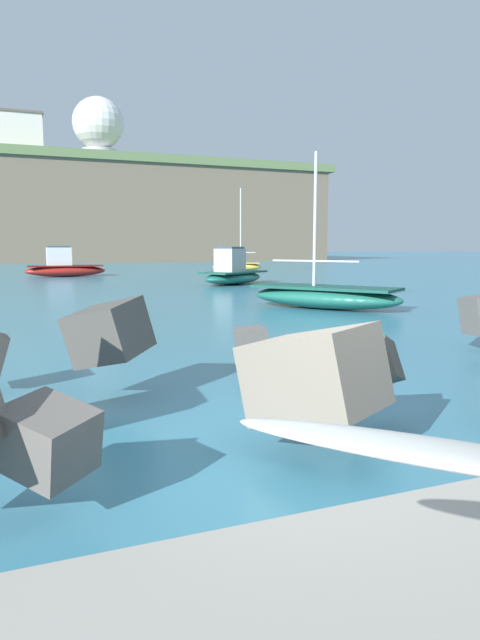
# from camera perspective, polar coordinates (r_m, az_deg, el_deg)

# --- Properties ---
(ground_plane) EXTENTS (400.00, 400.00, 0.00)m
(ground_plane) POSITION_cam_1_polar(r_m,az_deg,el_deg) (6.47, 6.78, -12.67)
(ground_plane) COLOR teal
(breakwater_jetty) EXTENTS (30.90, 6.10, 2.55)m
(breakwater_jetty) POSITION_cam_1_polar(r_m,az_deg,el_deg) (6.75, -5.53, -1.97)
(breakwater_jetty) COLOR #4C4944
(breakwater_jetty) RESTS_ON ground
(boat_near_left) EXTENTS (4.82, 5.83, 5.57)m
(boat_near_left) POSITION_cam_1_polar(r_m,az_deg,el_deg) (20.46, 8.60, 2.44)
(boat_near_left) COLOR #1E6656
(boat_near_left) RESTS_ON ground
(boat_near_centre) EXTENTS (4.80, 3.43, 7.43)m
(boat_near_centre) POSITION_cam_1_polar(r_m,az_deg,el_deg) (51.17, -0.31, 5.53)
(boat_near_centre) COLOR #EAC64C
(boat_near_centre) RESTS_ON ground
(boat_mid_centre) EXTENTS (5.32, 4.64, 2.22)m
(boat_mid_centre) POSITION_cam_1_polar(r_m,az_deg,el_deg) (33.27, -0.75, 4.79)
(boat_mid_centre) COLOR #1E6656
(boat_mid_centre) RESTS_ON ground
(boat_mid_right) EXTENTS (5.83, 1.76, 2.28)m
(boat_mid_right) POSITION_cam_1_polar(r_m,az_deg,el_deg) (43.83, -17.47, 5.14)
(boat_mid_right) COLOR maroon
(boat_mid_right) RESTS_ON ground
(radar_dome) EXTENTS (8.29, 8.29, 11.30)m
(radar_dome) POSITION_cam_1_polar(r_m,az_deg,el_deg) (99.12, -14.22, 18.40)
(radar_dome) COLOR silver
(radar_dome) RESTS_ON headland_bluff
(station_building_east) EXTENTS (7.55, 7.44, 5.64)m
(station_building_east) POSITION_cam_1_polar(r_m,az_deg,el_deg) (89.11, -21.95, 17.06)
(station_building_east) COLOR silver
(station_building_east) RESTS_ON headland_bluff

